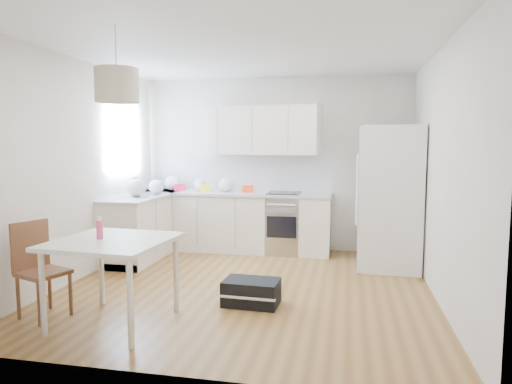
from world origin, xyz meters
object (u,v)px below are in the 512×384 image
at_px(refrigerator, 390,197).
at_px(dining_table, 113,249).
at_px(dining_chair, 43,270).
at_px(gym_bag, 251,292).

bearing_deg(refrigerator, dining_table, -134.53).
distance_m(dining_chair, gym_bag, 2.04).
xyz_separation_m(refrigerator, dining_chair, (-3.41, -2.57, -0.49)).
relative_size(dining_table, dining_chair, 1.17).
bearing_deg(dining_chair, refrigerator, 57.20).
bearing_deg(gym_bag, refrigerator, 52.96).
bearing_deg(refrigerator, dining_chair, -141.47).
bearing_deg(dining_chair, dining_table, 19.63).
bearing_deg(dining_table, dining_chair, -176.36).
height_order(dining_table, gym_bag, dining_table).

